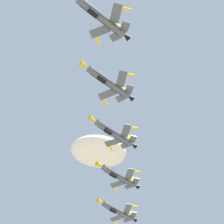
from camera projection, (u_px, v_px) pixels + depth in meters
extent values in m
ellipsoid|color=white|center=(99.00, 152.00, 263.73)|extent=(37.16, 28.45, 12.10)
cylinder|color=#4C5666|center=(101.00, 17.00, 81.08)|extent=(11.52, 6.83, 1.70)
cube|color=#232833|center=(101.00, 18.00, 80.72)|extent=(9.69, 5.76, 0.46)
cone|color=black|center=(126.00, 36.00, 83.92)|extent=(2.04, 1.93, 1.36)
ellipsoid|color=#192333|center=(91.00, 8.00, 80.47)|extent=(3.38, 2.44, 1.14)
cube|color=black|center=(93.00, 13.00, 79.55)|extent=(2.47, 1.99, 0.88)
cube|color=#4C5666|center=(116.00, 13.00, 80.53)|extent=(2.03, 4.26, 0.37)
cube|color=yellow|center=(127.00, 9.00, 80.04)|extent=(1.61, 0.62, 0.26)
cube|color=#4C5666|center=(100.00, 31.00, 82.94)|extent=(4.52, 4.00, 0.37)
cube|color=yellow|center=(98.00, 41.00, 84.38)|extent=(1.40, 1.63, 0.26)
cube|color=#4C5666|center=(125.00, 27.00, 82.52)|extent=(1.86, 2.32, 0.25)
cube|color=#4C5666|center=(115.00, 37.00, 83.93)|extent=(2.78, 2.74, 0.25)
cube|color=yellow|center=(119.00, 27.00, 84.51)|extent=(2.47, 1.42, 2.61)
cylinder|color=#4C5666|center=(109.00, 82.00, 92.37)|extent=(11.52, 6.83, 1.70)
cube|color=#232833|center=(109.00, 83.00, 91.99)|extent=(9.70, 5.78, 0.59)
cone|color=yellow|center=(85.00, 66.00, 89.37)|extent=(2.84, 2.46, 1.56)
cone|color=black|center=(130.00, 97.00, 95.20)|extent=(2.04, 1.93, 1.36)
ellipsoid|color=#192333|center=(100.00, 75.00, 91.79)|extent=(3.42, 2.52, 1.24)
cube|color=black|center=(102.00, 79.00, 90.80)|extent=(2.50, 2.05, 0.98)
cube|color=#4C5666|center=(122.00, 79.00, 92.01)|extent=(2.03, 4.25, 0.76)
cube|color=yellow|center=(131.00, 75.00, 91.67)|extent=(1.61, 0.64, 0.31)
cube|color=#4C5666|center=(107.00, 94.00, 94.03)|extent=(4.51, 3.99, 0.76)
cube|color=yellow|center=(105.00, 102.00, 95.31)|extent=(1.41, 1.64, 0.31)
cube|color=#4C5666|center=(129.00, 89.00, 93.92)|extent=(1.86, 2.32, 0.45)
cube|color=#4C5666|center=(121.00, 98.00, 95.10)|extent=(2.77, 2.73, 0.45)
cube|color=yellow|center=(123.00, 89.00, 95.87)|extent=(2.57, 1.64, 2.60)
cylinder|color=#4C5666|center=(114.00, 133.00, 103.56)|extent=(11.52, 6.83, 1.70)
cube|color=#232833|center=(115.00, 134.00, 103.19)|extent=(9.69, 5.76, 0.47)
cone|color=yellow|center=(93.00, 120.00, 100.56)|extent=(2.84, 2.46, 1.56)
cone|color=black|center=(133.00, 145.00, 106.39)|extent=(2.04, 1.93, 1.36)
ellipsoid|color=#192333|center=(107.00, 127.00, 102.96)|extent=(3.38, 2.45, 1.15)
cube|color=black|center=(108.00, 131.00, 102.02)|extent=(2.48, 1.99, 0.89)
cube|color=#4C5666|center=(126.00, 131.00, 103.03)|extent=(2.03, 4.26, 0.41)
cube|color=yellow|center=(135.00, 128.00, 102.55)|extent=(1.61, 0.62, 0.27)
cube|color=#4C5666|center=(113.00, 142.00, 105.40)|extent=(4.52, 4.00, 0.41)
cube|color=yellow|center=(111.00, 149.00, 106.82)|extent=(1.40, 1.63, 0.27)
cube|color=#4C5666|center=(133.00, 139.00, 105.01)|extent=(1.86, 2.32, 0.27)
cube|color=#4C5666|center=(125.00, 145.00, 106.39)|extent=(2.78, 2.74, 0.27)
cube|color=yellow|center=(128.00, 137.00, 107.00)|extent=(2.48, 1.44, 2.61)
cylinder|color=#4C5666|center=(119.00, 176.00, 113.88)|extent=(11.52, 6.83, 1.70)
cube|color=#232833|center=(119.00, 177.00, 113.51)|extent=(9.69, 5.77, 0.50)
cone|color=yellow|center=(100.00, 165.00, 110.88)|extent=(2.84, 2.46, 1.56)
cone|color=black|center=(136.00, 186.00, 116.71)|extent=(2.04, 1.93, 1.36)
ellipsoid|color=#192333|center=(112.00, 171.00, 113.28)|extent=(3.39, 2.46, 1.17)
cube|color=black|center=(114.00, 175.00, 112.33)|extent=(2.48, 2.01, 0.91)
cube|color=#4C5666|center=(130.00, 174.00, 113.38)|extent=(2.03, 4.26, 0.48)
cube|color=yellow|center=(137.00, 172.00, 112.93)|extent=(1.61, 0.62, 0.28)
cube|color=#4C5666|center=(118.00, 184.00, 115.68)|extent=(4.52, 4.00, 0.48)
cube|color=yellow|center=(116.00, 189.00, 117.07)|extent=(1.40, 1.63, 0.28)
cube|color=#4C5666|center=(136.00, 181.00, 115.35)|extent=(1.86, 2.32, 0.31)
cube|color=#4C5666|center=(129.00, 186.00, 116.69)|extent=(2.78, 2.74, 0.31)
cube|color=yellow|center=(131.00, 179.00, 117.33)|extent=(2.50, 1.48, 2.61)
cylinder|color=#4C5666|center=(118.00, 211.00, 124.29)|extent=(11.52, 6.83, 1.70)
cube|color=#232833|center=(118.00, 212.00, 123.90)|extent=(9.70, 5.78, 0.59)
cone|color=yellow|center=(101.00, 202.00, 121.29)|extent=(2.84, 2.46, 1.56)
cone|color=black|center=(134.00, 219.00, 127.12)|extent=(2.04, 1.93, 1.36)
ellipsoid|color=#192333|center=(112.00, 206.00, 123.70)|extent=(3.42, 2.52, 1.24)
cube|color=black|center=(113.00, 210.00, 122.72)|extent=(2.50, 2.05, 0.98)
cube|color=#4C5666|center=(128.00, 209.00, 123.93)|extent=(2.03, 4.25, 0.75)
cube|color=yellow|center=(135.00, 206.00, 123.59)|extent=(1.61, 0.64, 0.31)
cube|color=#4C5666|center=(117.00, 218.00, 125.95)|extent=(4.51, 3.99, 0.75)
cube|color=yellow|center=(115.00, 223.00, 127.23)|extent=(1.41, 1.64, 0.31)
cube|color=#4C5666|center=(133.00, 215.00, 125.84)|extent=(1.86, 2.32, 0.45)
cube|color=#4C5666|center=(127.00, 220.00, 127.02)|extent=(2.77, 2.73, 0.45)
cube|color=yellow|center=(129.00, 213.00, 127.79)|extent=(2.57, 1.64, 2.60)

